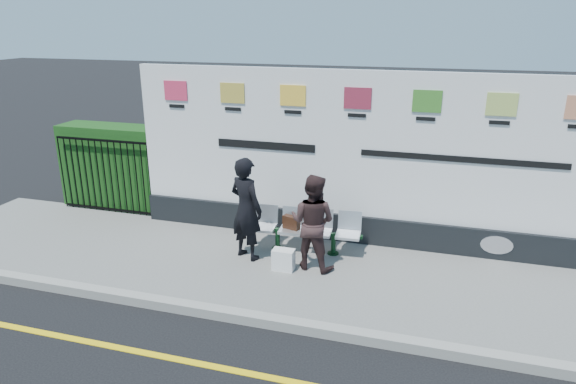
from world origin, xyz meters
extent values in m
plane|color=black|center=(0.00, 0.00, 0.00)|extent=(80.00, 80.00, 0.00)
cube|color=slate|center=(0.00, 2.50, 0.06)|extent=(14.00, 3.00, 0.12)
cube|color=gray|center=(0.00, 1.00, 0.07)|extent=(14.00, 0.18, 0.14)
cube|color=yellow|center=(0.00, 0.00, 0.00)|extent=(14.00, 0.10, 0.01)
cube|color=black|center=(0.50, 3.85, 0.37)|extent=(8.00, 0.30, 0.50)
cube|color=white|center=(0.50, 3.85, 1.87)|extent=(8.00, 0.14, 2.50)
cube|color=#184414|center=(-4.58, 4.30, 0.97)|extent=(2.35, 0.70, 1.70)
imported|color=black|center=(-1.07, 2.66, 0.98)|extent=(0.74, 0.63, 1.72)
imported|color=#332121|center=(0.06, 2.61, 0.89)|extent=(0.84, 0.71, 1.55)
cube|color=black|center=(-0.44, 3.12, 0.63)|extent=(0.31, 0.20, 0.23)
cube|color=white|center=(-0.35, 2.39, 0.29)|extent=(0.34, 0.21, 0.34)
camera|label=1|loc=(1.78, -4.62, 3.92)|focal=32.00mm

